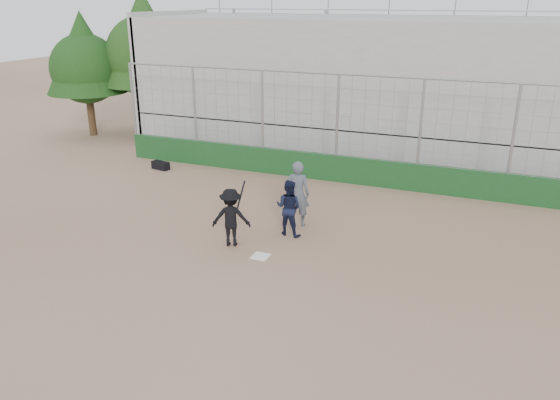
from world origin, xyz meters
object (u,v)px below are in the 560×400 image
at_px(equipment_bag, 161,165).
at_px(umpire, 297,197).
at_px(batter_at_plate, 231,217).
at_px(catcher_crouched, 289,217).

bearing_deg(equipment_bag, umpire, -25.03).
height_order(batter_at_plate, catcher_crouched, batter_at_plate).
relative_size(catcher_crouched, equipment_bag, 1.45).
bearing_deg(umpire, equipment_bag, -32.43).
xyz_separation_m(batter_at_plate, umpire, (1.21, 2.04, 0.08)).
distance_m(catcher_crouched, equipment_bag, 8.31).
distance_m(umpire, equipment_bag, 7.93).
xyz_separation_m(catcher_crouched, equipment_bag, (-7.18, 4.15, -0.41)).
xyz_separation_m(batter_at_plate, catcher_crouched, (1.24, 1.24, -0.26)).
distance_m(catcher_crouched, umpire, 0.88).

